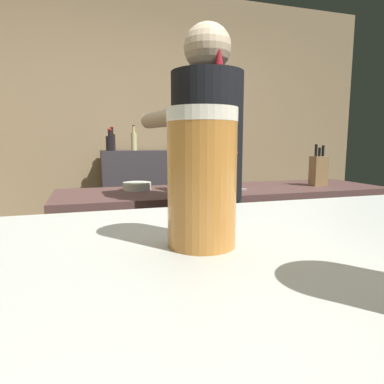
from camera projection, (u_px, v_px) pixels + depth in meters
The scene contains 12 objects.
wall_back at pixel (136, 129), 3.48m from camera, with size 5.20×0.10×2.70m, color #977E5A.
prep_counter at pixel (226, 257), 2.24m from camera, with size 2.10×0.60×0.92m, color brown.
back_shelf at pixel (155, 208), 3.36m from camera, with size 1.00×0.36×1.14m, color #373338.
bartender at pixel (207, 183), 1.64m from camera, with size 0.48×0.54×1.75m.
knife_block at pixel (318, 170), 2.31m from camera, with size 0.10×0.08×0.28m.
mixing_bowl at pixel (137, 186), 2.11m from camera, with size 0.17×0.17×0.05m, color silver.
chefs_knife at pixel (227, 189), 2.12m from camera, with size 0.24×0.03×0.01m, color silver.
pint_glass_near at pixel (202, 178), 0.36m from camera, with size 0.07×0.07×0.15m.
bottle_hot_sauce at pixel (110, 142), 3.06m from camera, with size 0.08×0.08×0.20m.
bottle_vinegar at pixel (189, 140), 3.31m from camera, with size 0.08×0.08×0.26m.
bottle_soy at pixel (112, 141), 3.17m from camera, with size 0.06×0.06×0.22m.
bottle_olive_oil at pixel (134, 141), 3.25m from camera, with size 0.05×0.05×0.24m.
Camera 1 is at (-0.50, -1.34, 1.21)m, focal length 31.77 mm.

